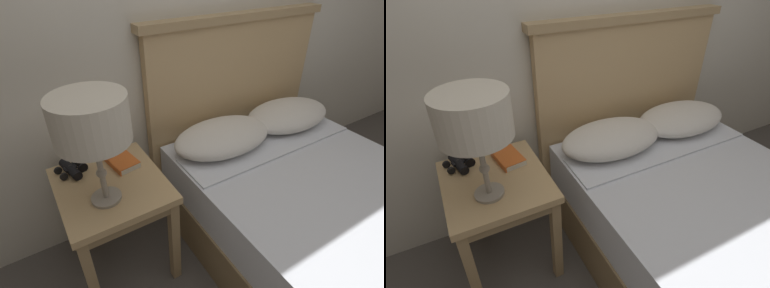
# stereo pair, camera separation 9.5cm
# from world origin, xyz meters

# --- Properties ---
(nightstand) EXTENTS (0.48, 0.53, 0.57)m
(nightstand) POSITION_xyz_m (-0.51, 0.74, 0.48)
(nightstand) COLOR tan
(nightstand) RESTS_ON ground_plane
(bed) EXTENTS (1.25, 1.83, 1.19)m
(bed) POSITION_xyz_m (0.42, 0.21, 0.30)
(bed) COLOR olive
(bed) RESTS_ON ground_plane
(table_lamp) EXTENTS (0.29, 0.29, 0.48)m
(table_lamp) POSITION_xyz_m (-0.56, 0.64, 0.95)
(table_lamp) COLOR gray
(table_lamp) RESTS_ON nightstand
(book_on_nightstand) EXTENTS (0.14, 0.20, 0.03)m
(book_on_nightstand) POSITION_xyz_m (-0.41, 0.85, 0.59)
(book_on_nightstand) COLOR silver
(book_on_nightstand) RESTS_ON nightstand
(binoculars_pair) EXTENTS (0.15, 0.16, 0.05)m
(binoculars_pair) POSITION_xyz_m (-0.64, 0.91, 0.59)
(binoculars_pair) COLOR black
(binoculars_pair) RESTS_ON nightstand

